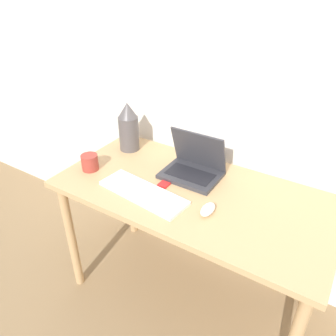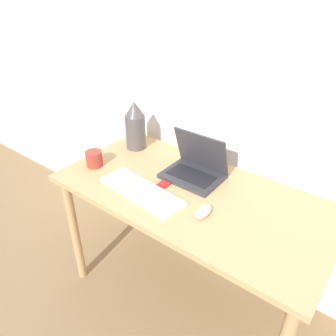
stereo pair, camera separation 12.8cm
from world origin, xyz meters
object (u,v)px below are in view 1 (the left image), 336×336
mp3_player (164,184)px  mug (90,162)px  keyboard (143,193)px  vase (128,127)px  mouse (208,209)px  laptop (194,166)px

mp3_player → mug: (-0.42, -0.08, 0.04)m
keyboard → vase: size_ratio=1.61×
mouse → vase: vase is taller
vase → mug: 0.32m
laptop → mouse: laptop is taller
keyboard → mouse: bearing=6.7°
laptop → mug: bearing=-153.2°
laptop → vase: (-0.46, 0.05, 0.09)m
laptop → mug: (-0.49, -0.25, -0.01)m
mug → vase: bearing=83.2°
keyboard → mouse: size_ratio=4.64×
vase → mouse: bearing=-24.1°
mug → laptop: bearing=26.8°
mouse → keyboard: bearing=-173.3°
keyboard → vase: vase is taller
laptop → mug: 0.55m
keyboard → mp3_player: keyboard is taller
keyboard → mp3_player: 0.13m
vase → mug: size_ratio=3.26×
mouse → mug: bearing=-179.9°
keyboard → mouse: mouse is taller
vase → mug: vase is taller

